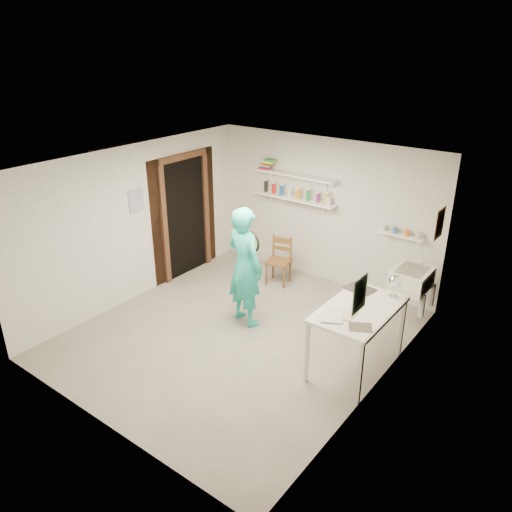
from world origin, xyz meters
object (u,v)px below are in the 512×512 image
Objects in this scene: wooden_chair at (279,261)px; work_table at (357,338)px; wall_clock at (251,242)px; desk_lamp at (395,281)px; man at (245,267)px; belfast_sink at (411,279)px.

wooden_chair is 0.62× the size of work_table.
wall_clock is 2.06m from desk_lamp.
man is 0.36m from wall_clock.
wall_clock is 1.97× the size of desk_lamp.
wall_clock is at bearing -173.49° from desk_lamp.
man is 1.37× the size of work_table.
belfast_sink is 0.34× the size of man.
wall_clock is (-1.94, -1.15, 0.46)m from belfast_sink.
wooden_chair is 2.50m from work_table.
wall_clock reaches higher than belfast_sink.
man is 1.42m from wooden_chair.
man is at bearing -89.32° from wooden_chair.
wall_clock is 1.35m from wooden_chair.
belfast_sink and work_table have the same top height.
wooden_chair is at bearing -63.94° from man.
work_table is 8.00× the size of desk_lamp.
belfast_sink is 2.23m from wooden_chair.
wooden_chair is at bearing 159.77° from desk_lamp.
man is 10.94× the size of desk_lamp.
belfast_sink is 1.46m from work_table.
belfast_sink is 1.00m from desk_lamp.
wall_clock reaches higher than work_table.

